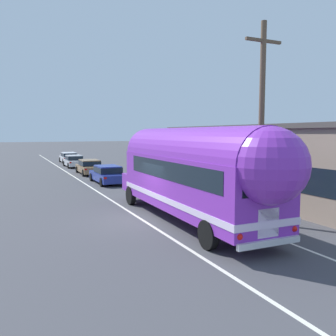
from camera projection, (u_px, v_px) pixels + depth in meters
ground_plane at (142, 220)px, 15.84m from camera, size 300.00×300.00×0.00m
lane_markings at (107, 183)px, 27.37m from camera, size 3.70×80.00×0.01m
roadside_building at (316, 159)px, 23.68m from camera, size 14.23×17.20×4.34m
utility_pole at (261, 120)px, 14.90m from camera, size 1.80×0.24×8.50m
painted_bus at (194, 171)px, 14.88m from camera, size 2.67×12.72×4.12m
car_lead at (108, 174)px, 27.33m from camera, size 1.96×4.77×1.37m
car_second at (89, 166)px, 33.36m from camera, size 2.01×4.84×1.37m
car_third at (74, 161)px, 40.29m from camera, size 1.93×4.54×1.37m
car_fourth at (69, 157)px, 46.14m from camera, size 1.96×4.25×1.37m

